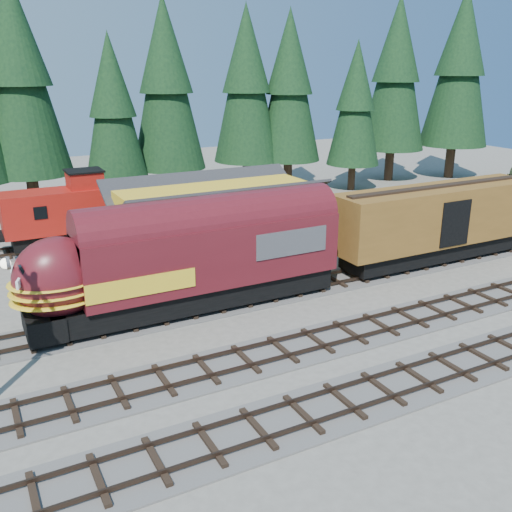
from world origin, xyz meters
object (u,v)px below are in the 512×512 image
boxcar (436,221)px  caboose (75,212)px  depot (215,216)px  locomotive (180,264)px  pickup_truck_a (99,277)px

boxcar → caboose: (-19.22, 14.00, -0.30)m
depot → locomotive: 8.08m
pickup_truck_a → boxcar: bearing=-98.0°
boxcar → caboose: caboose is taller
depot → boxcar: (12.10, -6.50, -0.27)m
locomotive → caboose: 14.19m
depot → caboose: size_ratio=1.40×
locomotive → boxcar: bearing=0.0°
boxcar → caboose: bearing=143.9°
depot → boxcar: size_ratio=0.90×
locomotive → pickup_truck_a: locomotive is taller
depot → pickup_truck_a: size_ratio=1.98×
boxcar → caboose: size_ratio=1.56×
depot → caboose: depot is taller
locomotive → boxcar: boxcar is taller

